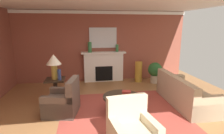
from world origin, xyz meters
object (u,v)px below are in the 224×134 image
(mantel_mirror, at_px, (103,38))
(potted_plant, at_px, (155,71))
(armchair_near_window, at_px, (63,103))
(vase_tall_corner, at_px, (138,72))
(sofa, at_px, (184,95))
(vase_mantel_right, at_px, (117,48))
(vase_mantel_left, at_px, (90,47))
(fireplace, at_px, (104,67))
(vase_on_side_table, at_px, (59,75))
(coffee_table, at_px, (122,100))
(table_lamp, at_px, (54,62))
(side_table, at_px, (56,88))
(armchair_facing_fireplace, at_px, (132,134))

(mantel_mirror, xyz_separation_m, potted_plant, (2.01, -0.69, -1.30))
(armchair_near_window, distance_m, vase_tall_corner, 3.67)
(sofa, relative_size, vase_mantel_right, 7.28)
(vase_mantel_left, bearing_deg, potted_plant, -11.39)
(fireplace, xyz_separation_m, vase_on_side_table, (-1.53, -1.94, 0.28))
(sofa, height_order, vase_mantel_left, vase_mantel_left)
(coffee_table, relative_size, vase_mantel_left, 2.43)
(table_lamp, height_order, potted_plant, table_lamp)
(vase_mantel_right, bearing_deg, vase_tall_corner, -16.21)
(vase_mantel_left, xyz_separation_m, potted_plant, (2.56, -0.52, -0.94))
(side_table, bearing_deg, vase_tall_corner, 26.20)
(coffee_table, distance_m, potted_plant, 2.95)
(armchair_near_window, distance_m, armchair_facing_fireplace, 2.15)
(vase_on_side_table, distance_m, vase_tall_corner, 3.39)
(side_table, xyz_separation_m, vase_mantel_left, (1.13, 1.77, 1.04))
(armchair_near_window, bearing_deg, coffee_table, -5.83)
(armchair_near_window, relative_size, vase_mantel_right, 3.27)
(vase_mantel_right, height_order, potted_plant, vase_mantel_right)
(vase_mantel_left, relative_size, vase_on_side_table, 1.27)
(table_lamp, bearing_deg, vase_mantel_left, 57.50)
(table_lamp, xyz_separation_m, vase_on_side_table, (0.15, -0.12, -0.36))
(side_table, distance_m, vase_on_side_table, 0.50)
(armchair_facing_fireplace, height_order, potted_plant, armchair_facing_fireplace)
(armchair_facing_fireplace, relative_size, side_table, 1.36)
(mantel_mirror, distance_m, vase_mantel_left, 0.67)
(mantel_mirror, xyz_separation_m, vase_mantel_right, (0.55, -0.17, -0.41))
(coffee_table, bearing_deg, table_lamp, 150.61)
(armchair_near_window, distance_m, side_table, 0.93)
(sofa, relative_size, vase_on_side_table, 6.52)
(table_lamp, distance_m, vase_tall_corner, 3.53)
(vase_on_side_table, bearing_deg, potted_plant, 21.22)
(table_lamp, bearing_deg, coffee_table, -29.39)
(table_lamp, height_order, vase_on_side_table, table_lamp)
(mantel_mirror, distance_m, vase_tall_corner, 2.01)
(armchair_facing_fireplace, relative_size, table_lamp, 1.27)
(vase_mantel_left, bearing_deg, fireplace, 5.15)
(armchair_near_window, relative_size, coffee_table, 0.95)
(vase_mantel_right, xyz_separation_m, vase_mantel_left, (-1.10, 0.00, 0.06))
(sofa, height_order, side_table, sofa)
(mantel_mirror, relative_size, vase_mantel_right, 3.83)
(vase_mantel_right, relative_size, potted_plant, 0.35)
(side_table, bearing_deg, fireplace, 47.32)
(table_lamp, distance_m, vase_mantel_right, 2.85)
(armchair_near_window, relative_size, potted_plant, 1.14)
(mantel_mirror, bearing_deg, armchair_facing_fireplace, -89.62)
(armchair_near_window, xyz_separation_m, coffee_table, (1.53, -0.16, 0.03))
(armchair_facing_fireplace, xyz_separation_m, vase_tall_corner, (1.38, 4.02, 0.11))
(table_lamp, distance_m, vase_mantel_left, 2.11)
(armchair_near_window, xyz_separation_m, side_table, (-0.30, 0.88, 0.09))
(armchair_facing_fireplace, bearing_deg, fireplace, 90.39)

